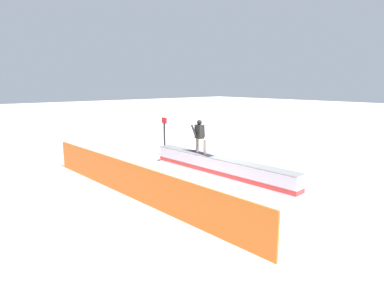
% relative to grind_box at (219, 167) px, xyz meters
% --- Properties ---
extents(ground_plane, '(120.00, 120.00, 0.00)m').
position_rel_grind_box_xyz_m(ground_plane, '(0.00, 0.00, -0.35)').
color(ground_plane, white).
extents(grind_box, '(7.30, 0.99, 0.78)m').
position_rel_grind_box_xyz_m(grind_box, '(0.00, 0.00, 0.00)').
color(grind_box, white).
rests_on(grind_box, ground_plane).
extents(snowboarder, '(1.53, 0.49, 1.45)m').
position_rel_grind_box_xyz_m(snowboarder, '(1.18, 0.04, 1.21)').
color(snowboarder, '#20192E').
rests_on(snowboarder, grind_box).
extents(safety_fence, '(11.10, 0.63, 1.19)m').
position_rel_grind_box_xyz_m(safety_fence, '(0.00, 4.11, 0.24)').
color(safety_fence, orange).
rests_on(safety_fence, ground_plane).
extents(trail_marker, '(0.40, 0.10, 2.04)m').
position_rel_grind_box_xyz_m(trail_marker, '(4.46, -0.41, 0.74)').
color(trail_marker, '#262628').
rests_on(trail_marker, ground_plane).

